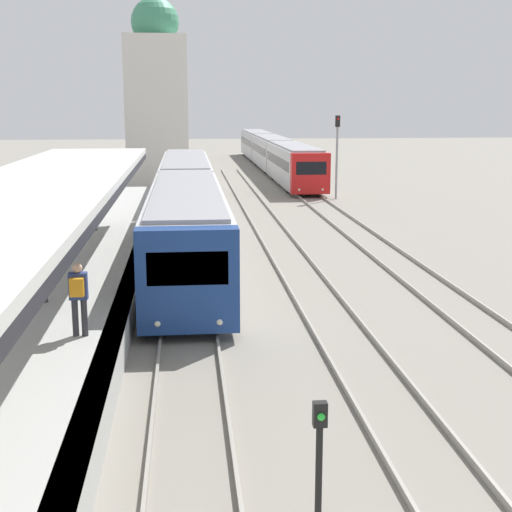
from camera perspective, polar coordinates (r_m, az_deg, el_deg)
platform_canopy at (r=18.89m, az=-16.94°, el=5.37°), size 4.00×27.13×3.16m
person_on_platform at (r=16.16m, az=-14.03°, el=-2.93°), size 0.40×0.40×1.66m
train_near at (r=32.43m, az=-5.60°, el=4.51°), size 2.60×30.04×3.04m
train_far at (r=66.20m, az=1.29°, el=8.37°), size 2.53×41.58×2.99m
signal_post_near at (r=10.44m, az=5.09°, el=-15.15°), size 0.20×0.22×1.87m
signal_mast_far at (r=45.52m, az=6.50°, el=8.65°), size 0.28×0.29×5.22m
distant_domed_building at (r=55.06m, az=-7.93°, el=12.49°), size 4.56×4.56×13.55m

